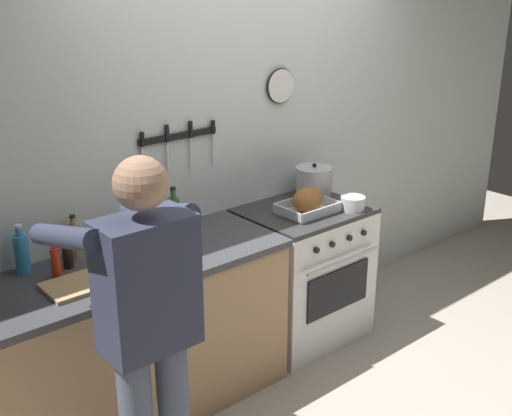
# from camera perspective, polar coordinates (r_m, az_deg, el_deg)

# --- Properties ---
(wall_back) EXTENTS (6.00, 0.13, 2.60)m
(wall_back) POSITION_cam_1_polar(r_m,az_deg,el_deg) (4.02, -1.37, 5.96)
(wall_back) COLOR silver
(wall_back) RESTS_ON ground
(counter_block) EXTENTS (2.03, 0.65, 0.90)m
(counter_block) POSITION_cam_1_polar(r_m,az_deg,el_deg) (3.47, -13.27, -12.30)
(counter_block) COLOR tan
(counter_block) RESTS_ON ground
(stove) EXTENTS (0.76, 0.67, 0.90)m
(stove) POSITION_cam_1_polar(r_m,az_deg,el_deg) (4.19, 4.21, -5.85)
(stove) COLOR white
(stove) RESTS_ON ground
(person_cook) EXTENTS (0.51, 0.63, 1.66)m
(person_cook) POSITION_cam_1_polar(r_m,az_deg,el_deg) (2.65, -9.75, -10.25)
(person_cook) COLOR #4C566B
(person_cook) RESTS_ON ground
(roasting_pan) EXTENTS (0.35, 0.26, 0.16)m
(roasting_pan) POSITION_cam_1_polar(r_m,az_deg,el_deg) (3.93, 4.65, 0.51)
(roasting_pan) COLOR #B7B7BC
(roasting_pan) RESTS_ON stove
(stock_pot) EXTENTS (0.24, 0.24, 0.24)m
(stock_pot) POSITION_cam_1_polar(r_m,az_deg,el_deg) (4.19, 5.20, 2.27)
(stock_pot) COLOR #B7B7BC
(stock_pot) RESTS_ON stove
(saucepan) EXTENTS (0.16, 0.16, 0.09)m
(saucepan) POSITION_cam_1_polar(r_m,az_deg,el_deg) (4.02, 8.67, 0.42)
(saucepan) COLOR #B7B7BC
(saucepan) RESTS_ON stove
(cutting_board) EXTENTS (0.36, 0.24, 0.02)m
(cutting_board) POSITION_cam_1_polar(r_m,az_deg,el_deg) (3.13, -15.23, -6.53)
(cutting_board) COLOR tan
(cutting_board) RESTS_ON counter_block
(bottle_hot_sauce) EXTENTS (0.04, 0.04, 0.20)m
(bottle_hot_sauce) POSITION_cam_1_polar(r_m,az_deg,el_deg) (3.22, -17.53, -4.61)
(bottle_hot_sauce) COLOR red
(bottle_hot_sauce) RESTS_ON counter_block
(bottle_dish_soap) EXTENTS (0.07, 0.07, 0.25)m
(bottle_dish_soap) POSITION_cam_1_polar(r_m,az_deg,el_deg) (3.31, -20.27, -3.81)
(bottle_dish_soap) COLOR #338CCC
(bottle_dish_soap) RESTS_ON counter_block
(bottle_vinegar) EXTENTS (0.06, 0.06, 0.23)m
(bottle_vinegar) POSITION_cam_1_polar(r_m,az_deg,el_deg) (3.42, -15.96, -2.72)
(bottle_vinegar) COLOR #997F4C
(bottle_vinegar) RESTS_ON counter_block
(bottle_olive_oil) EXTENTS (0.07, 0.07, 0.30)m
(bottle_olive_oil) POSITION_cam_1_polar(r_m,az_deg,el_deg) (3.54, -7.35, -0.83)
(bottle_olive_oil) COLOR #385623
(bottle_olive_oil) RESTS_ON counter_block
(bottle_soy_sauce) EXTENTS (0.05, 0.05, 0.18)m
(bottle_soy_sauce) POSITION_cam_1_polar(r_m,az_deg,el_deg) (3.31, -16.54, -3.99)
(bottle_soy_sauce) COLOR black
(bottle_soy_sauce) RESTS_ON counter_block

